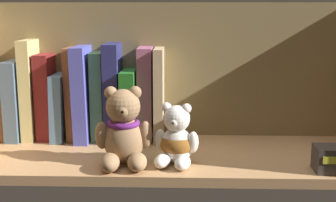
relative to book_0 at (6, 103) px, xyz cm
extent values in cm
cube|color=tan|center=(39.03, -11.42, -9.43)|extent=(82.73, 29.10, 2.00)
cube|color=olive|center=(39.03, 3.73, 6.52)|extent=(85.13, 1.20, 33.91)
cube|color=brown|center=(0.00, 0.00, 0.00)|extent=(1.67, 10.54, 16.87)
cube|color=#475F74|center=(2.93, 0.00, 0.89)|extent=(3.28, 12.39, 18.65)
cube|color=#CFC27A|center=(6.40, 0.00, 3.28)|extent=(2.76, 10.70, 23.43)
cube|color=maroon|center=(9.90, 0.00, 1.63)|extent=(3.33, 9.14, 20.13)
cube|color=#577EA2|center=(13.44, 0.00, -0.66)|extent=(3.18, 12.52, 15.62)
cube|color=brown|center=(16.12, 0.00, 2.41)|extent=(2.01, 10.15, 21.70)
cube|color=#4D52BA|center=(18.99, 0.00, 2.59)|extent=(3.58, 14.53, 22.09)
cube|color=#518650|center=(22.43, 0.00, 1.85)|extent=(2.79, 9.27, 20.57)
cube|color=navy|center=(25.99, 0.00, 2.92)|extent=(3.40, 12.65, 22.71)
cube|color=#20651F|center=(29.78, 0.00, -0.13)|extent=(3.27, 14.90, 16.61)
cube|color=#A0597B|center=(33.53, 0.00, 2.44)|extent=(3.31, 10.39, 21.75)
cube|color=tan|center=(36.69, 0.00, 2.38)|extent=(2.19, 12.53, 21.64)
ellipsoid|color=#93704C|center=(30.52, -18.12, -3.67)|extent=(8.10, 7.43, 9.52)
sphere|color=#93704C|center=(30.57, -18.59, 3.33)|extent=(6.77, 6.77, 6.77)
sphere|color=#93704C|center=(28.16, -18.35, 5.97)|extent=(2.54, 2.54, 2.54)
sphere|color=#93704C|center=(32.88, -17.89, 5.97)|extent=(2.54, 2.54, 2.54)
sphere|color=#9B754E|center=(30.80, -20.99, 2.93)|extent=(2.54, 2.54, 2.54)
sphere|color=black|center=(30.89, -21.87, 2.99)|extent=(0.89, 0.89, 0.89)
ellipsoid|color=#93704C|center=(28.35, -22.88, -6.74)|extent=(4.40, 6.69, 3.39)
ellipsoid|color=#93704C|center=(33.57, -22.37, -6.74)|extent=(4.40, 6.69, 3.39)
ellipsoid|color=#93704C|center=(26.30, -19.01, -2.48)|extent=(3.00, 3.00, 5.50)
ellipsoid|color=#93704C|center=(34.83, -18.18, -2.48)|extent=(3.00, 3.00, 5.50)
torus|color=#622073|center=(30.52, -18.12, -0.24)|extent=(6.50, 6.50, 1.22)
ellipsoid|color=white|center=(41.14, -17.62, -4.70)|extent=(6.35, 5.83, 7.47)
sphere|color=white|center=(41.05, -17.98, 0.80)|extent=(5.31, 5.31, 5.31)
sphere|color=white|center=(39.33, -17.17, 2.87)|extent=(1.99, 1.99, 1.99)
sphere|color=white|center=(42.94, -18.07, 2.87)|extent=(1.99, 1.99, 1.99)
sphere|color=white|center=(40.59, -19.81, 0.48)|extent=(1.99, 1.99, 1.99)
sphere|color=black|center=(40.42, -20.49, 0.53)|extent=(0.70, 0.70, 0.70)
ellipsoid|color=white|center=(38.28, -20.56, -7.11)|extent=(4.11, 5.56, 2.66)
ellipsoid|color=white|center=(42.27, -21.56, -7.11)|extent=(4.11, 5.56, 2.66)
ellipsoid|color=white|center=(37.79, -17.17, -3.77)|extent=(2.62, 2.62, 4.32)
ellipsoid|color=white|center=(44.31, -18.80, -3.77)|extent=(2.62, 2.62, 4.32)
ellipsoid|color=brown|center=(41.14, -17.62, -4.51)|extent=(6.87, 6.35, 5.23)
camera|label=1|loc=(42.18, -106.08, 22.19)|focal=49.22mm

